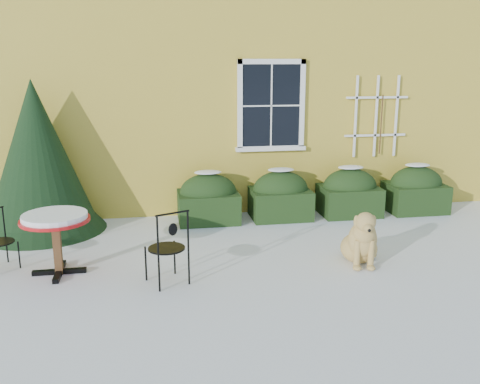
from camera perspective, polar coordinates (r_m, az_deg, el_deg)
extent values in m
plane|color=white|center=(7.15, 1.37, -8.94)|extent=(80.00, 80.00, 0.00)
cube|color=yellow|center=(13.52, -4.43, 14.87)|extent=(12.00, 8.00, 6.00)
cube|color=black|center=(9.70, 3.33, 9.18)|extent=(1.05, 0.03, 1.45)
cube|color=white|center=(9.66, 3.41, 13.73)|extent=(1.23, 0.06, 0.09)
cube|color=white|center=(9.79, 3.28, 4.68)|extent=(1.23, 0.06, 0.09)
cube|color=white|center=(9.58, -0.02, 9.14)|extent=(0.09, 0.06, 1.63)
cube|color=white|center=(9.84, 6.63, 9.17)|extent=(0.09, 0.06, 1.63)
cube|color=white|center=(9.68, 3.36, 9.17)|extent=(0.02, 0.02, 1.45)
cube|color=white|center=(9.68, 3.36, 9.17)|extent=(1.05, 0.02, 0.02)
cube|color=white|center=(9.79, 3.28, 4.65)|extent=(1.29, 0.14, 0.07)
cube|color=white|center=(10.18, 12.23, 7.84)|extent=(0.04, 0.03, 1.50)
cube|color=white|center=(10.34, 14.31, 7.82)|extent=(0.04, 0.03, 1.50)
cube|color=white|center=(10.51, 16.33, 7.78)|extent=(0.04, 0.03, 1.50)
cube|color=white|center=(10.38, 14.20, 5.90)|extent=(1.20, 0.03, 0.04)
cube|color=white|center=(10.31, 14.43, 9.75)|extent=(1.20, 0.03, 0.04)
cylinder|color=#472D19|center=(10.38, 14.82, 6.97)|extent=(0.02, 0.02, 1.10)
cube|color=black|center=(9.41, -3.39, -1.60)|extent=(1.05, 0.80, 0.52)
ellipsoid|color=black|center=(9.34, -3.42, -0.05)|extent=(1.00, 0.72, 0.67)
ellipsoid|color=white|center=(9.26, -3.45, 2.11)|extent=(0.47, 0.32, 0.06)
cube|color=black|center=(9.63, 4.32, -1.24)|extent=(1.05, 0.80, 0.52)
ellipsoid|color=black|center=(9.57, 4.35, 0.27)|extent=(1.00, 0.72, 0.67)
ellipsoid|color=white|center=(9.49, 4.39, 2.38)|extent=(0.47, 0.32, 0.06)
cube|color=black|center=(10.02, 11.55, -0.89)|extent=(1.05, 0.80, 0.52)
ellipsoid|color=black|center=(9.95, 11.63, 0.56)|extent=(1.00, 0.72, 0.67)
ellipsoid|color=white|center=(9.88, 11.73, 2.60)|extent=(0.47, 0.32, 0.06)
cube|color=black|center=(10.55, 18.16, -0.56)|extent=(1.05, 0.80, 0.52)
ellipsoid|color=black|center=(10.49, 18.26, 0.82)|extent=(1.00, 0.72, 0.67)
ellipsoid|color=white|center=(10.42, 18.41, 2.75)|extent=(0.47, 0.32, 0.06)
cone|color=black|center=(9.42, -20.46, -0.34)|extent=(2.06, 2.06, 1.19)
cone|color=black|center=(9.29, -20.81, 3.55)|extent=(1.84, 1.84, 2.50)
cube|color=black|center=(7.60, -18.70, -8.04)|extent=(0.70, 0.08, 0.06)
cube|color=black|center=(7.60, -18.70, -8.04)|extent=(0.08, 0.70, 0.06)
cube|color=brown|center=(7.49, -18.90, -5.59)|extent=(0.10, 0.10, 0.75)
cylinder|color=#B70F12|center=(7.37, -19.13, -2.85)|extent=(0.90, 0.90, 0.04)
cylinder|color=white|center=(7.36, -19.16, -2.48)|extent=(0.84, 0.84, 0.07)
cylinder|color=black|center=(7.19, -6.99, -6.93)|extent=(0.02, 0.02, 0.46)
cylinder|color=black|center=(7.04, -10.01, -7.52)|extent=(0.02, 0.02, 0.46)
cylinder|color=black|center=(6.85, -5.47, -7.98)|extent=(0.02, 0.02, 0.46)
cylinder|color=black|center=(6.69, -8.62, -8.64)|extent=(0.02, 0.02, 0.46)
cylinder|color=black|center=(6.86, -7.84, -5.97)|extent=(0.47, 0.47, 0.02)
cylinder|color=black|center=(6.69, -5.57, -4.11)|extent=(0.02, 0.02, 0.51)
cylinder|color=black|center=(6.52, -8.78, -4.69)|extent=(0.02, 0.02, 0.51)
cylinder|color=black|center=(6.52, -7.22, -2.27)|extent=(0.42, 0.20, 0.02)
ellipsoid|color=black|center=(6.58, -7.17, -3.98)|extent=(0.13, 0.08, 0.16)
cylinder|color=black|center=(7.93, -22.50, -6.21)|extent=(0.02, 0.02, 0.38)
cylinder|color=black|center=(8.23, -23.61, -5.61)|extent=(0.02, 0.02, 0.38)
cylinder|color=black|center=(8.11, -23.89, -2.91)|extent=(0.02, 0.02, 0.43)
ellipsoid|color=tan|center=(7.79, 12.55, -5.84)|extent=(0.60, 0.64, 0.42)
ellipsoid|color=tan|center=(7.55, 12.93, -4.97)|extent=(0.45, 0.41, 0.52)
sphere|color=tan|center=(7.47, 13.08, -4.29)|extent=(0.32, 0.32, 0.32)
cylinder|color=tan|center=(7.47, 12.38, -6.55)|extent=(0.09, 0.09, 0.42)
cylinder|color=tan|center=(7.51, 13.79, -6.51)|extent=(0.09, 0.09, 0.42)
ellipsoid|color=tan|center=(7.49, 12.38, -7.89)|extent=(0.11, 0.15, 0.07)
ellipsoid|color=tan|center=(7.53, 13.80, -7.85)|extent=(0.11, 0.15, 0.07)
cylinder|color=tan|center=(7.44, 13.12, -3.89)|extent=(0.23, 0.26, 0.22)
sphere|color=tan|center=(7.36, 13.25, -3.17)|extent=(0.27, 0.27, 0.27)
ellipsoid|color=tan|center=(7.26, 13.45, -3.74)|extent=(0.16, 0.23, 0.12)
sphere|color=black|center=(7.17, 13.62, -4.00)|extent=(0.05, 0.05, 0.05)
ellipsoid|color=tan|center=(7.37, 12.29, -3.09)|extent=(0.08, 0.10, 0.17)
ellipsoid|color=tan|center=(7.43, 14.07, -3.07)|extent=(0.08, 0.10, 0.17)
cylinder|color=tan|center=(8.06, 13.37, -6.19)|extent=(0.19, 0.34, 0.08)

